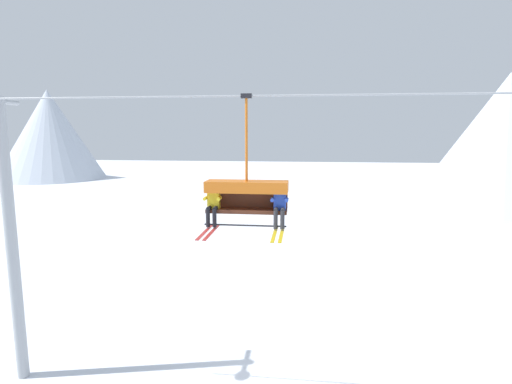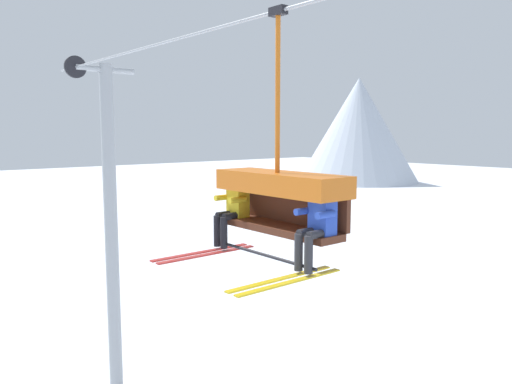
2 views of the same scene
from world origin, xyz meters
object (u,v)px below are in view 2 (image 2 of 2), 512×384
chairlift_chair (281,191)px  skier_yellow (231,207)px  skier_blue (316,223)px  lift_tower_near (110,225)px

chairlift_chair → skier_yellow: 0.98m
chairlift_chair → skier_blue: size_ratio=2.02×
lift_tower_near → skier_yellow: bearing=-7.8°
lift_tower_near → skier_blue: lift_tower_near is taller
chairlift_chair → skier_blue: 0.98m
lift_tower_near → skier_blue: bearing=-6.2°
lift_tower_near → skier_blue: (8.55, -0.93, 1.37)m
skier_yellow → chairlift_chair: bearing=13.8°
skier_yellow → lift_tower_near: bearing=172.2°
lift_tower_near → skier_yellow: 6.96m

